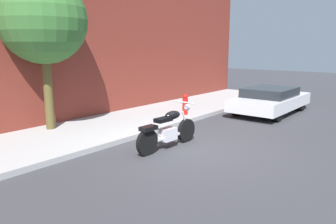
% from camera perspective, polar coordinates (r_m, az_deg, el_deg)
% --- Properties ---
extents(ground_plane, '(60.00, 60.00, 0.00)m').
position_cam_1_polar(ground_plane, '(8.42, 4.02, -6.33)').
color(ground_plane, '#38383D').
extents(sidewalk, '(20.67, 3.03, 0.14)m').
position_cam_1_polar(sidewalk, '(10.48, -10.20, -2.54)').
color(sidewalk, '#A4A4A4').
rests_on(sidewalk, ground).
extents(building_facade, '(20.67, 0.50, 8.08)m').
position_cam_1_polar(building_facade, '(11.68, -16.86, 18.20)').
color(building_facade, maroon).
rests_on(building_facade, ground).
extents(motorcycle, '(2.17, 0.70, 1.14)m').
position_cam_1_polar(motorcycle, '(8.24, -0.04, -3.26)').
color(motorcycle, black).
rests_on(motorcycle, ground).
extents(parked_car_white, '(4.05, 1.85, 1.03)m').
position_cam_1_polar(parked_car_white, '(13.25, 17.78, 2.14)').
color(parked_car_white, black).
rests_on(parked_car_white, ground).
extents(street_tree, '(2.53, 2.53, 4.61)m').
position_cam_1_polar(street_tree, '(10.13, -21.40, 14.95)').
color(street_tree, brown).
rests_on(street_tree, ground).
extents(fire_hydrant, '(0.20, 0.20, 0.91)m').
position_cam_1_polar(fire_hydrant, '(11.75, 3.07, 1.07)').
color(fire_hydrant, red).
rests_on(fire_hydrant, ground).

